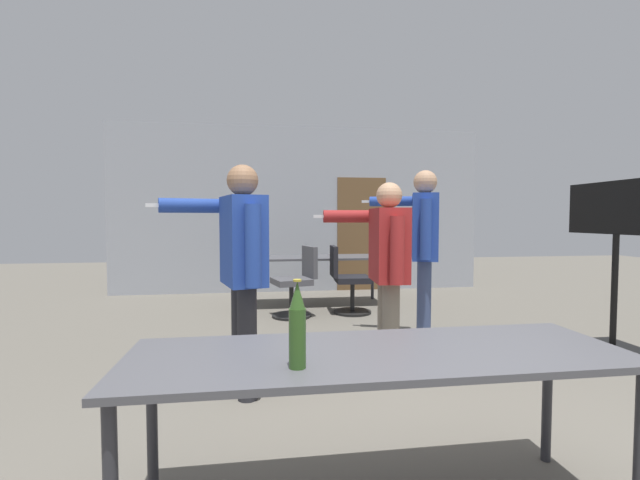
{
  "coord_description": "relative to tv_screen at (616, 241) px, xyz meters",
  "views": [
    {
      "loc": [
        -0.78,
        -1.5,
        1.3
      ],
      "look_at": [
        -0.19,
        2.55,
        1.1
      ],
      "focal_mm": 24.0,
      "sensor_mm": 36.0,
      "label": 1
    }
  ],
  "objects": [
    {
      "name": "office_chair_mid_tucked",
      "position": [
        -3.02,
        1.87,
        -0.65
      ],
      "size": [
        0.62,
        0.56,
        0.93
      ],
      "rotation": [
        0.0,
        0.0,
        1.82
      ],
      "color": "black",
      "rests_on": "ground_plane"
    },
    {
      "name": "person_near_casual",
      "position": [
        -1.83,
        0.47,
        0.0
      ],
      "size": [
        0.75,
        0.83,
        1.81
      ],
      "rotation": [
        0.0,
        0.0,
        1.23
      ],
      "color": "#3D4C75",
      "rests_on": "ground_plane"
    },
    {
      "name": "person_far_watching",
      "position": [
        -3.66,
        -0.62,
        -0.07
      ],
      "size": [
        0.89,
        0.65,
        1.7
      ],
      "rotation": [
        0.0,
        0.0,
        1.84
      ],
      "color": "#28282D",
      "rests_on": "ground_plane"
    },
    {
      "name": "conference_table_near",
      "position": [
        -3.02,
        -2.01,
        -0.42
      ],
      "size": [
        2.15,
        0.69,
        0.73
      ],
      "color": "#4C4C51",
      "rests_on": "ground_plane"
    },
    {
      "name": "back_wall",
      "position": [
        -2.73,
        3.89,
        0.38
      ],
      "size": [
        6.61,
        0.12,
        2.94
      ],
      "color": "#A3A8B2",
      "rests_on": "ground_plane"
    },
    {
      "name": "office_chair_far_right",
      "position": [
        -2.32,
        1.96,
        -0.65
      ],
      "size": [
        0.56,
        0.52,
        0.93
      ],
      "rotation": [
        0.0,
        0.0,
        4.66
      ],
      "color": "black",
      "rests_on": "ground_plane"
    },
    {
      "name": "tv_screen",
      "position": [
        0.0,
        0.0,
        0.0
      ],
      "size": [
        0.44,
        1.26,
        1.68
      ],
      "rotation": [
        0.0,
        0.0,
        -1.57
      ],
      "color": "black",
      "rests_on": "ground_plane"
    },
    {
      "name": "conference_table_far",
      "position": [
        -2.67,
        2.61,
        -0.42
      ],
      "size": [
        2.08,
        0.77,
        0.73
      ],
      "color": "#4C4C51",
      "rests_on": "ground_plane"
    },
    {
      "name": "beer_bottle",
      "position": [
        -3.39,
        -2.17,
        -0.19
      ],
      "size": [
        0.07,
        0.07,
        0.34
      ],
      "color": "#2D511E",
      "rests_on": "conference_table_near"
    },
    {
      "name": "person_right_polo",
      "position": [
        -2.46,
        -0.32,
        -0.13
      ],
      "size": [
        0.75,
        0.73,
        1.61
      ],
      "rotation": [
        0.0,
        0.0,
        1.49
      ],
      "color": "slate",
      "rests_on": "ground_plane"
    }
  ]
}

